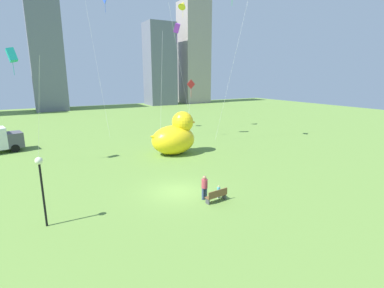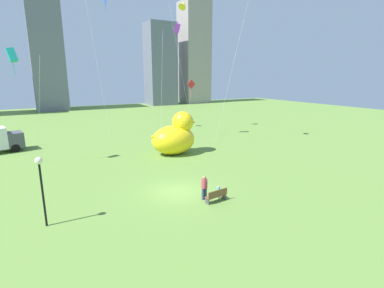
{
  "view_description": "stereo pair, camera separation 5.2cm",
  "coord_description": "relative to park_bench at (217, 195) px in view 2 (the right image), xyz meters",
  "views": [
    {
      "loc": [
        -9.01,
        -18.23,
        8.47
      ],
      "look_at": [
        3.18,
        3.46,
        2.59
      ],
      "focal_mm": 27.01,
      "sensor_mm": 36.0,
      "label": 1
    },
    {
      "loc": [
        -8.96,
        -18.25,
        8.47
      ],
      "look_at": [
        3.18,
        3.46,
        2.59
      ],
      "focal_mm": 27.01,
      "sensor_mm": 36.0,
      "label": 2
    }
  ],
  "objects": [
    {
      "name": "ground_plane",
      "position": [
        -1.53,
        2.97,
        -0.47
      ],
      "size": [
        140.0,
        140.0,
        0.0
      ],
      "primitive_type": "plane",
      "color": "olive"
    },
    {
      "name": "kite_blue",
      "position": [
        -0.23,
        27.55,
        16.89
      ],
      "size": [
        2.54,
        3.5,
        19.25
      ],
      "color": "silver",
      "rests_on": "ground"
    },
    {
      "name": "kite_green",
      "position": [
        11.09,
        13.79,
        16.32
      ],
      "size": [
        2.93,
        3.29,
        18.6
      ],
      "color": "silver",
      "rests_on": "ground"
    },
    {
      "name": "person_child",
      "position": [
        0.45,
        0.43,
        0.05
      ],
      "size": [
        0.23,
        0.23,
        0.95
      ],
      "color": "silver",
      "rests_on": "ground"
    },
    {
      "name": "kite_yellow",
      "position": [
        10.24,
        24.38,
        17.88
      ],
      "size": [
        3.35,
        3.32,
        19.19
      ],
      "color": "silver",
      "rests_on": "ground"
    },
    {
      "name": "kite_red",
      "position": [
        8.57,
        19.03,
        6.66
      ],
      "size": [
        1.27,
        0.47,
        8.02
      ],
      "color": "silver",
      "rests_on": "ground"
    },
    {
      "name": "city_skyline",
      "position": [
        -3.13,
        65.99,
        14.71
      ],
      "size": [
        80.93,
        13.15,
        35.5
      ],
      "color": "gray",
      "rests_on": "ground"
    },
    {
      "name": "lamppost",
      "position": [
        -10.43,
        2.09,
        2.57
      ],
      "size": [
        0.41,
        0.41,
        4.14
      ],
      "color": "black",
      "rests_on": "ground"
    },
    {
      "name": "kite_purple",
      "position": [
        6.73,
        19.4,
        13.74
      ],
      "size": [
        3.42,
        3.64,
        15.0
      ],
      "color": "silver",
      "rests_on": "ground"
    },
    {
      "name": "kite_teal",
      "position": [
        -11.36,
        15.19,
        9.7
      ],
      "size": [
        2.57,
        3.16,
        10.9
      ],
      "color": "silver",
      "rests_on": "ground"
    },
    {
      "name": "park_bench",
      "position": [
        0.0,
        0.0,
        0.0
      ],
      "size": [
        1.68,
        0.62,
        0.9
      ],
      "color": "brown",
      "rests_on": "ground"
    },
    {
      "name": "person_adult",
      "position": [
        -0.51,
        0.79,
        0.48
      ],
      "size": [
        0.42,
        0.42,
        1.73
      ],
      "color": "#38476B",
      "rests_on": "ground"
    },
    {
      "name": "giant_inflatable_duck",
      "position": [
        3.06,
        12.78,
        1.52
      ],
      "size": [
        5.66,
        3.63,
        4.69
      ],
      "color": "yellow",
      "rests_on": "ground"
    }
  ]
}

